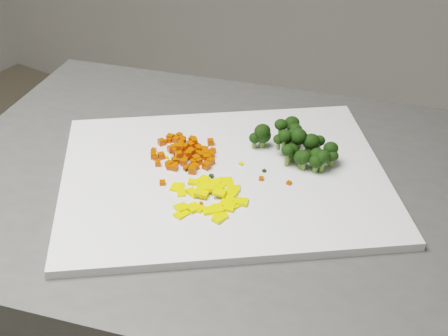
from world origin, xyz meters
The scene contains 148 objects.
cutting_board centered at (0.27, 0.59, 0.91)m, with size 0.50×0.39×0.01m, color white.
carrot_pile centered at (0.19, 0.60, 0.93)m, with size 0.11×0.11×0.03m, color #BF3102, non-canonical shape.
pepper_pile centered at (0.28, 0.52, 0.92)m, with size 0.13×0.13×0.02m, color yellow, non-canonical shape.
broccoli_pile centered at (0.34, 0.69, 0.94)m, with size 0.13×0.13×0.06m, color black, non-canonical shape.
carrot_cube_0 centered at (0.16, 0.56, 0.92)m, with size 0.01×0.01×0.01m, color #BF3102.
carrot_cube_1 centered at (0.18, 0.59, 0.92)m, with size 0.01×0.01×0.01m, color #BF3102.
carrot_cube_2 centered at (0.14, 0.61, 0.92)m, with size 0.01×0.01×0.01m, color #BF3102.
carrot_cube_3 centered at (0.18, 0.63, 0.92)m, with size 0.01×0.01×0.01m, color #BF3102.
carrot_cube_4 centered at (0.22, 0.57, 0.92)m, with size 0.01×0.01×0.01m, color #BF3102.
carrot_cube_5 centered at (0.23, 0.59, 0.92)m, with size 0.01×0.01×0.01m, color #BF3102.
carrot_cube_6 centered at (0.15, 0.62, 0.92)m, with size 0.01×0.01×0.01m, color #BF3102.
carrot_cube_7 centered at (0.21, 0.59, 0.92)m, with size 0.01×0.01×0.01m, color #BF3102.
carrot_cube_8 centered at (0.20, 0.56, 0.92)m, with size 0.01×0.01×0.01m, color #BF3102.
carrot_cube_9 centered at (0.19, 0.57, 0.92)m, with size 0.01×0.01×0.01m, color #BF3102.
carrot_cube_10 centered at (0.22, 0.61, 0.92)m, with size 0.01×0.01×0.01m, color #BF3102.
carrot_cube_11 centered at (0.22, 0.58, 0.92)m, with size 0.01×0.01×0.01m, color #BF3102.
carrot_cube_12 centered at (0.24, 0.58, 0.92)m, with size 0.01×0.01×0.01m, color #BF3102.
carrot_cube_13 centered at (0.22, 0.59, 0.92)m, with size 0.01×0.01×0.01m, color #BF3102.
carrot_cube_14 centered at (0.19, 0.59, 0.93)m, with size 0.01×0.01×0.01m, color #BF3102.
carrot_cube_15 centered at (0.17, 0.57, 0.92)m, with size 0.01×0.01×0.01m, color #BF3102.
carrot_cube_16 centered at (0.19, 0.60, 0.93)m, with size 0.01×0.01×0.01m, color #BF3102.
carrot_cube_17 centered at (0.20, 0.55, 0.92)m, with size 0.01×0.01×0.01m, color #BF3102.
carrot_cube_18 centered at (0.21, 0.61, 0.92)m, with size 0.01×0.01×0.01m, color #BF3102.
carrot_cube_19 centered at (0.17, 0.60, 0.92)m, with size 0.01×0.01×0.01m, color #BF3102.
carrot_cube_20 centered at (0.23, 0.63, 0.92)m, with size 0.01×0.01×0.01m, color #BF3102.
carrot_cube_21 centered at (0.18, 0.60, 0.92)m, with size 0.01×0.01×0.01m, color #BF3102.
carrot_cube_22 centered at (0.19, 0.59, 0.93)m, with size 0.01×0.01×0.01m, color #BF3102.
carrot_cube_23 centered at (0.23, 0.57, 0.92)m, with size 0.01×0.01×0.01m, color #BF3102.
carrot_cube_24 centered at (0.19, 0.63, 0.93)m, with size 0.01×0.01×0.01m, color #BF3102.
carrot_cube_25 centered at (0.16, 0.63, 0.92)m, with size 0.01×0.01×0.01m, color #BF3102.
carrot_cube_26 centered at (0.18, 0.59, 0.93)m, with size 0.01×0.01×0.01m, color #BF3102.
carrot_cube_27 centered at (0.14, 0.60, 0.92)m, with size 0.01×0.01×0.01m, color #BF3102.
carrot_cube_28 centered at (0.17, 0.59, 0.93)m, with size 0.01×0.01×0.01m, color #BF3102.
carrot_cube_29 centered at (0.23, 0.56, 0.92)m, with size 0.01×0.01×0.01m, color #BF3102.
carrot_cube_30 centered at (0.15, 0.64, 0.92)m, with size 0.01×0.01×0.01m, color #BF3102.
carrot_cube_31 centered at (0.19, 0.60, 0.92)m, with size 0.01×0.01×0.01m, color #BF3102.
carrot_cube_32 centered at (0.18, 0.58, 0.93)m, with size 0.01×0.01×0.01m, color #BF3102.
carrot_cube_33 centered at (0.18, 0.59, 0.93)m, with size 0.01×0.01×0.01m, color #BF3102.
carrot_cube_34 centered at (0.20, 0.60, 0.92)m, with size 0.01×0.01×0.01m, color #BF3102.
carrot_cube_35 centered at (0.21, 0.59, 0.92)m, with size 0.01×0.01×0.01m, color #BF3102.
carrot_cube_36 centered at (0.14, 0.62, 0.92)m, with size 0.01×0.01×0.01m, color #BF3102.
carrot_cube_37 centered at (0.22, 0.62, 0.92)m, with size 0.01×0.01×0.01m, color #BF3102.
carrot_cube_38 centered at (0.15, 0.63, 0.92)m, with size 0.01×0.01×0.01m, color #BF3102.
carrot_cube_39 centered at (0.20, 0.59, 0.92)m, with size 0.01×0.01×0.01m, color #BF3102.
carrot_cube_40 centered at (0.24, 0.60, 0.92)m, with size 0.01×0.01×0.01m, color #BF3102.
carrot_cube_41 centered at (0.23, 0.60, 0.92)m, with size 0.01×0.01×0.01m, color #BF3102.
carrot_cube_42 centered at (0.20, 0.61, 0.92)m, with size 0.01×0.01×0.01m, color #BF3102.
carrot_cube_43 centered at (0.15, 0.56, 0.92)m, with size 0.01×0.01×0.01m, color #BF3102.
carrot_cube_44 centered at (0.17, 0.62, 0.92)m, with size 0.01×0.01×0.01m, color #BF3102.
carrot_cube_45 centered at (0.14, 0.58, 0.92)m, with size 0.01×0.01×0.01m, color #BF3102.
carrot_cube_46 centered at (0.22, 0.58, 0.92)m, with size 0.01×0.01×0.01m, color #BF3102.
carrot_cube_47 centered at (0.19, 0.56, 0.92)m, with size 0.01×0.01×0.01m, color #BF3102.
carrot_cube_48 centered at (0.17, 0.59, 0.92)m, with size 0.01×0.01×0.01m, color #BF3102.
carrot_cube_49 centered at (0.20, 0.57, 0.92)m, with size 0.01×0.01×0.01m, color #BF3102.
carrot_cube_50 centered at (0.23, 0.62, 0.92)m, with size 0.01×0.01×0.01m, color #BF3102.
carrot_cube_51 centered at (0.20, 0.62, 0.92)m, with size 0.01×0.01×0.01m, color #BF3102.
carrot_cube_52 centered at (0.17, 0.55, 0.92)m, with size 0.01×0.01×0.01m, color #BF3102.
carrot_cube_53 centered at (0.23, 0.62, 0.92)m, with size 0.01×0.01×0.01m, color #BF3102.
carrot_cube_54 centered at (0.21, 0.65, 0.92)m, with size 0.01×0.01×0.01m, color #BF3102.
carrot_cube_55 centered at (0.18, 0.61, 0.93)m, with size 0.01×0.01×0.01m, color #BF3102.
carrot_cube_56 centered at (0.22, 0.61, 0.92)m, with size 0.01×0.01×0.01m, color #BF3102.
carrot_cube_57 centered at (0.20, 0.59, 0.92)m, with size 0.01×0.01×0.01m, color #BF3102.
carrot_cube_58 centered at (0.23, 0.61, 0.92)m, with size 0.01×0.01×0.01m, color #BF3102.
carrot_cube_59 centered at (0.16, 0.62, 0.92)m, with size 0.01×0.01×0.01m, color #BF3102.
carrot_cube_60 centered at (0.22, 0.56, 0.92)m, with size 0.01×0.01×0.01m, color #BF3102.
carrot_cube_61 centered at (0.20, 0.61, 0.93)m, with size 0.01×0.01×0.01m, color #BF3102.
carrot_cube_62 centered at (0.21, 0.57, 0.92)m, with size 0.01×0.01×0.01m, color #BF3102.
carrot_cube_63 centered at (0.22, 0.61, 0.92)m, with size 0.01×0.01×0.01m, color #BF3102.
carrot_cube_64 centered at (0.23, 0.57, 0.92)m, with size 0.01×0.01×0.01m, color #BF3102.
carrot_cube_65 centered at (0.20, 0.55, 0.92)m, with size 0.01×0.01×0.01m, color #BF3102.
carrot_cube_66 centered at (0.19, 0.58, 0.93)m, with size 0.01×0.01×0.01m, color #BF3102.
carrot_cube_67 centered at (0.20, 0.58, 0.92)m, with size 0.01×0.01×0.01m, color #BF3102.
carrot_cube_68 centered at (0.18, 0.61, 0.93)m, with size 0.01×0.01×0.01m, color #BF3102.
carrot_cube_69 centered at (0.22, 0.61, 0.92)m, with size 0.01×0.01×0.01m, color #BF3102.
carrot_cube_70 centered at (0.17, 0.60, 0.92)m, with size 0.01×0.01×0.01m, color #BF3102.
carrot_cube_71 centered at (0.20, 0.63, 0.92)m, with size 0.01×0.01×0.01m, color #BF3102.
carrot_cube_72 centered at (0.23, 0.62, 0.92)m, with size 0.01×0.01×0.01m, color #BF3102.
carrot_cube_73 centered at (0.18, 0.64, 0.92)m, with size 0.01×0.01×0.01m, color #BF3102.
carrot_cube_74 centered at (0.18, 0.60, 0.92)m, with size 0.01×0.01×0.01m, color #BF3102.
pepper_chunk_0 centered at (0.27, 0.55, 0.92)m, with size 0.02×0.02×0.00m, color yellow.
pepper_chunk_1 centered at (0.27, 0.52, 0.92)m, with size 0.02×0.01×0.00m, color yellow.
pepper_chunk_2 centered at (0.28, 0.53, 0.92)m, with size 0.02×0.02×0.00m, color yellow.
pepper_chunk_3 centered at (0.31, 0.55, 0.92)m, with size 0.02×0.02×0.01m, color yellow.
pepper_chunk_4 centered at (0.29, 0.49, 0.92)m, with size 0.01×0.02×0.00m, color yellow.
pepper_chunk_5 centered at (0.33, 0.53, 0.92)m, with size 0.02×0.02×0.00m, color yellow.
pepper_chunk_6 centered at (0.29, 0.54, 0.92)m, with size 0.02×0.02×0.00m, color yellow.
pepper_chunk_7 centered at (0.25, 0.51, 0.92)m, with size 0.02×0.01×0.00m, color yellow.
pepper_chunk_8 centered at (0.25, 0.54, 0.92)m, with size 0.01×0.02×0.00m, color yellow.
pepper_chunk_9 centered at (0.29, 0.57, 0.92)m, with size 0.02×0.02×0.00m, color yellow.
pepper_chunk_10 centered at (0.32, 0.53, 0.92)m, with size 0.02×0.01×0.00m, color yellow.
pepper_chunk_11 centered at (0.27, 0.48, 0.92)m, with size 0.02×0.02×0.00m, color yellow.
pepper_chunk_12 centered at (0.31, 0.49, 0.92)m, with size 0.01×0.02×0.01m, color yellow.
pepper_chunk_13 centered at (0.28, 0.52, 0.92)m, with size 0.02×0.02×0.00m, color yellow.
pepper_chunk_14 centered at (0.33, 0.52, 0.92)m, with size 0.02×0.02×0.01m, color yellow.
pepper_chunk_15 centered at (0.33, 0.53, 0.92)m, with size 0.02×0.01×0.00m, color yellow.
pepper_chunk_16 centered at (0.28, 0.53, 0.92)m, with size 0.02×0.01×0.00m, color yellow.
pepper_chunk_17 centered at (0.29, 0.49, 0.92)m, with size 0.02×0.02×0.01m, color yellow.
pepper_chunk_18 centered at (0.33, 0.49, 0.92)m, with size 0.02×0.01×0.00m, color yellow.
pepper_chunk_19 centered at (0.32, 0.52, 0.92)m, with size 0.02×0.01×0.00m, color yellow.
pepper_chunk_20 centered at (0.27, 0.54, 0.92)m, with size 0.02×0.02×0.00m, color yellow.
pepper_chunk_21 centered at (0.32, 0.50, 0.92)m, with size 0.02×0.02×0.01m, color yellow.
pepper_chunk_22 centered at (0.28, 0.56, 0.92)m, with size 0.01×0.01×0.00m, color yellow.
pepper_chunk_23 centered at (0.24, 0.51, 0.92)m, with size 0.02×0.01×0.00m, color yellow.
pepper_chunk_24 centered at (0.28, 0.47, 0.92)m, with size 0.02×0.01×0.00m, color yellow.
pepper_chunk_25 centered at (0.31, 0.56, 0.92)m, with size 0.02×0.02×0.00m, color yellow.
pepper_chunk_26 centered at (0.33, 0.49, 0.92)m, with size 0.02×0.01×0.00m, color yellow.
pepper_chunk_27 centered at (0.31, 0.54, 0.92)m, with size 0.02×0.01×0.00m, color yellow.
pepper_chunk_28 centered at (0.24, 0.52, 0.92)m, with size 0.02×0.02×0.00m, color yellow.
pepper_chunk_29 centered at (0.28, 0.52, 0.92)m, with size 0.02×0.01×0.00m, color yellow.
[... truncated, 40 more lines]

